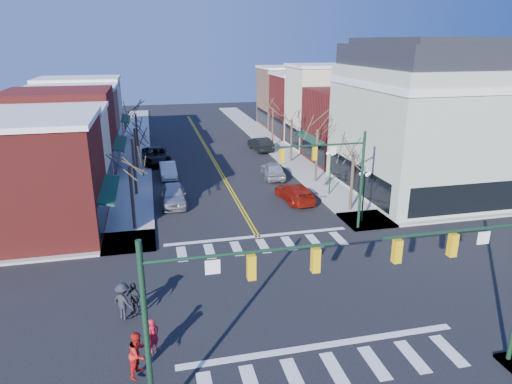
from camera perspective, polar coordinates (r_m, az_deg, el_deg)
ground at (r=25.43m, az=4.36°, el=-12.52°), size 160.00×160.00×0.00m
sidewalk_left at (r=42.81m, az=-15.13°, el=0.10°), size 3.50×70.00×0.15m
sidewalk_right at (r=45.49m, az=7.41°, el=1.68°), size 3.50×70.00×0.15m
bldg_left_brick_a at (r=34.84m, az=-27.11°, el=1.29°), size 10.00×8.50×8.00m
bldg_left_stucco_a at (r=42.22m, az=-24.75°, el=3.97°), size 10.00×7.00×7.50m
bldg_left_brick_b at (r=49.81m, az=-23.16°, el=6.75°), size 10.00×9.00×8.50m
bldg_left_tan at (r=57.89m, az=-21.84°, el=8.00°), size 10.00×7.50×7.80m
bldg_left_stucco_b at (r=65.45m, az=-20.94°, el=9.35°), size 10.00×8.00×8.20m
bldg_right_brick_a at (r=52.35m, az=12.41°, el=8.02°), size 10.00×8.50×8.00m
bldg_right_stucco at (r=59.19m, az=9.27°, el=10.35°), size 10.00×7.00×10.00m
bldg_right_brick_b at (r=66.23m, az=6.77°, el=10.64°), size 10.00×8.00×8.50m
bldg_right_tan at (r=73.72m, az=4.65°, el=11.68°), size 10.00×8.00×9.00m
victorian_corner at (r=42.72m, az=20.32°, el=8.67°), size 12.25×14.25×13.30m
traffic_mast_near_left at (r=15.78m, az=-6.86°, el=-13.62°), size 6.60×0.28×7.20m
traffic_mast_near_right at (r=19.99m, az=26.98°, el=-8.41°), size 6.60×0.28×7.20m
traffic_mast_far_right at (r=31.84m, az=10.16°, el=2.93°), size 6.60×0.28×7.20m
lamppost_corner at (r=34.37m, az=13.37°, el=0.83°), size 0.36×0.36×4.33m
lamppost_midblock at (r=40.05m, az=9.31°, el=3.57°), size 0.36×0.36×4.33m
tree_left_a at (r=33.53m, az=-15.20°, el=-0.82°), size 0.24×0.24×4.76m
tree_left_b at (r=41.15m, az=-14.96°, el=2.94°), size 0.24×0.24×5.04m
tree_left_c at (r=48.97m, az=-14.75°, el=5.08°), size 0.24×0.24×4.55m
tree_left_d at (r=56.77m, az=-14.64°, el=7.05°), size 0.24×0.24×4.90m
tree_right_a at (r=36.79m, az=11.88°, el=1.03°), size 0.24×0.24×4.62m
tree_right_b at (r=43.81m, az=7.57°, el=4.43°), size 0.24×0.24×5.18m
tree_right_c at (r=51.22m, az=4.44°, el=6.36°), size 0.24×0.24×4.83m
tree_right_d at (r=58.73m, az=2.09°, el=8.03°), size 0.24×0.24×4.97m
car_left_near at (r=38.52m, az=-10.26°, el=-0.36°), size 2.12×5.04×1.70m
car_left_mid at (r=46.48m, az=-10.93°, el=2.70°), size 1.67×4.50×1.47m
car_left_far at (r=52.22m, az=-12.38°, el=4.47°), size 3.28×6.36×1.71m
car_right_near at (r=38.91m, az=4.89°, el=-0.08°), size 2.64×5.39×1.51m
car_right_mid at (r=45.42m, az=2.14°, el=2.80°), size 2.50×5.13×1.69m
car_right_far at (r=56.97m, az=0.56°, el=6.02°), size 2.38×5.26×1.68m
pedestrian_red_a at (r=21.12m, az=-12.70°, el=-17.08°), size 0.67×0.68×1.58m
pedestrian_red_b at (r=19.94m, az=-14.52°, el=-18.97°), size 1.09×1.18×1.96m
pedestrian_dark_a at (r=23.77m, az=-14.99°, el=-12.74°), size 0.99×1.01×1.70m
pedestrian_dark_b at (r=23.47m, az=-16.25°, el=-12.99°), size 1.38×1.37×1.92m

